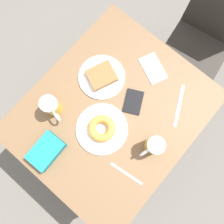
{
  "coord_description": "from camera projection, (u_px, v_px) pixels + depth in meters",
  "views": [
    {
      "loc": [
        0.13,
        -0.15,
        1.85
      ],
      "look_at": [
        0.0,
        0.0,
        0.79
      ],
      "focal_mm": 35.0,
      "sensor_mm": 36.0,
      "label": 1
    }
  ],
  "objects": [
    {
      "name": "plate_with_cake",
      "position": [
        102.0,
        76.0,
        1.13
      ],
      "size": [
        0.24,
        0.24,
        0.04
      ],
      "color": "white",
      "rests_on": "table"
    },
    {
      "name": "beer_mug_left",
      "position": [
        154.0,
        146.0,
        1.01
      ],
      "size": [
        0.08,
        0.12,
        0.13
      ],
      "color": "gold",
      "rests_on": "table"
    },
    {
      "name": "chair",
      "position": [
        208.0,
        33.0,
        1.4
      ],
      "size": [
        0.45,
        0.45,
        0.96
      ],
      "rotation": [
        0.0,
        0.0,
        0.15
      ],
      "color": "#2D2823",
      "rests_on": "ground_plane"
    },
    {
      "name": "ground_plane",
      "position": [
        112.0,
        129.0,
        1.86
      ],
      "size": [
        8.0,
        8.0,
        0.0
      ],
      "primitive_type": "plane",
      "color": "#666059"
    },
    {
      "name": "passport_near_edge",
      "position": [
        133.0,
        102.0,
        1.11
      ],
      "size": [
        0.14,
        0.15,
        0.01
      ],
      "rotation": [
        0.0,
        0.0,
        3.61
      ],
      "color": "black",
      "rests_on": "table"
    },
    {
      "name": "fork",
      "position": [
        126.0,
        174.0,
        1.05
      ],
      "size": [
        0.18,
        0.03,
        0.0
      ],
      "rotation": [
        0.0,
        0.0,
        1.7
      ],
      "color": "silver",
      "rests_on": "table"
    },
    {
      "name": "beer_mug_center",
      "position": [
        52.0,
        107.0,
        1.05
      ],
      "size": [
        0.12,
        0.08,
        0.13
      ],
      "color": "gold",
      "rests_on": "table"
    },
    {
      "name": "plate_with_donut",
      "position": [
        102.0,
        129.0,
        1.07
      ],
      "size": [
        0.26,
        0.26,
        0.05
      ],
      "color": "white",
      "rests_on": "table"
    },
    {
      "name": "knife",
      "position": [
        179.0,
        106.0,
        1.11
      ],
      "size": [
        0.11,
        0.21,
        0.0
      ],
      "rotation": [
        0.0,
        0.0,
        0.45
      ],
      "color": "silver",
      "rests_on": "table"
    },
    {
      "name": "table",
      "position": [
        112.0,
        115.0,
        1.18
      ],
      "size": [
        0.8,
        0.95,
        0.77
      ],
      "color": "brown",
      "rests_on": "ground_plane"
    },
    {
      "name": "napkin_folded",
      "position": [
        153.0,
        68.0,
        1.15
      ],
      "size": [
        0.18,
        0.15,
        0.0
      ],
      "rotation": [
        0.0,
        0.0,
        5.86
      ],
      "color": "white",
      "rests_on": "table"
    },
    {
      "name": "blue_pouch",
      "position": [
        46.0,
        151.0,
        1.04
      ],
      "size": [
        0.12,
        0.17,
        0.06
      ],
      "rotation": [
        0.0,
        0.0,
        1.61
      ],
      "color": "teal",
      "rests_on": "table"
    }
  ]
}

